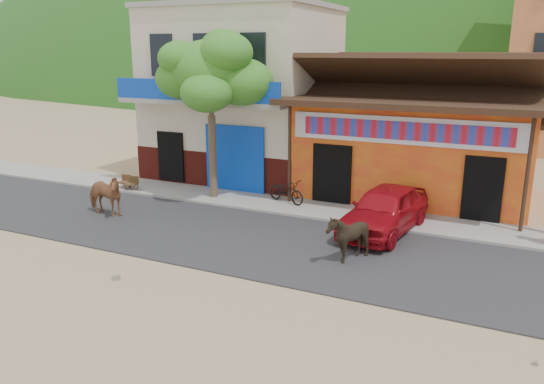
% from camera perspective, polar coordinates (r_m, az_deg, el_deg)
% --- Properties ---
extents(ground, '(120.00, 120.00, 0.00)m').
position_cam_1_polar(ground, '(13.00, -2.15, -9.55)').
color(ground, '#9E825B').
rests_on(ground, ground).
extents(road, '(60.00, 5.00, 0.04)m').
position_cam_1_polar(road, '(15.08, 2.24, -5.89)').
color(road, '#28282B').
rests_on(road, ground).
extents(sidewalk, '(60.00, 2.00, 0.12)m').
position_cam_1_polar(sidewalk, '(18.17, 6.57, -2.16)').
color(sidewalk, gray).
rests_on(sidewalk, ground).
extents(dance_club, '(8.00, 6.00, 3.60)m').
position_cam_1_polar(dance_club, '(21.08, 15.44, 4.67)').
color(dance_club, orange).
rests_on(dance_club, ground).
extents(cafe_building, '(7.00, 6.00, 7.00)m').
position_cam_1_polar(cafe_building, '(23.31, -2.98, 10.36)').
color(cafe_building, beige).
rests_on(cafe_building, ground).
extents(tree, '(3.00, 3.00, 6.00)m').
position_cam_1_polar(tree, '(19.28, -6.53, 8.15)').
color(tree, '#2D721E').
rests_on(tree, sidewalk).
extents(cow_tan, '(1.72, 0.88, 1.41)m').
position_cam_1_polar(cow_tan, '(18.49, -17.66, -0.27)').
color(cow_tan, '#99613D').
rests_on(cow_tan, road).
extents(cow_dark, '(1.48, 1.40, 1.31)m').
position_cam_1_polar(cow_dark, '(13.98, 8.17, -4.82)').
color(cow_dark, black).
rests_on(cow_dark, road).
extents(red_car, '(2.25, 4.35, 1.42)m').
position_cam_1_polar(red_car, '(16.34, 12.03, -1.85)').
color(red_car, '#A10B16').
rests_on(red_car, road).
extents(scooter, '(1.72, 1.08, 0.85)m').
position_cam_1_polar(scooter, '(18.86, 1.55, 0.12)').
color(scooter, black).
rests_on(scooter, sidewalk).
extents(cafe_chair_left, '(0.46, 0.46, 0.92)m').
position_cam_1_polar(cafe_chair_left, '(21.67, -15.67, 1.63)').
color(cafe_chair_left, '#4A2A18').
rests_on(cafe_chair_left, sidewalk).
extents(cafe_chair_right, '(0.54, 0.54, 0.92)m').
position_cam_1_polar(cafe_chair_right, '(21.32, -14.90, 1.47)').
color(cafe_chair_right, '#4A3518').
rests_on(cafe_chair_right, sidewalk).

